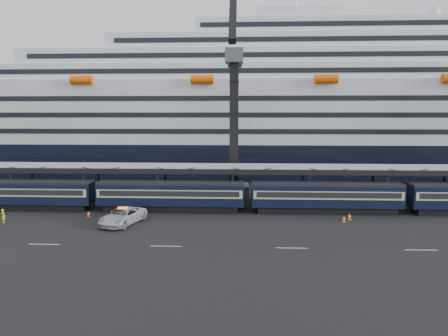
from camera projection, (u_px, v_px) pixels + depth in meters
The scene contains 10 objects.
ground at pixel (424, 237), 41.03m from camera, with size 260.00×260.00×0.00m, color black.
train at pixel (353, 196), 50.85m from camera, with size 133.05×3.00×4.05m.
canopy at pixel (380, 169), 54.19m from camera, with size 130.00×6.25×5.53m.
cruise_ship at pixel (325, 116), 84.98m from camera, with size 214.09×28.84×34.00m.
crane_dark_near at pixel (234, 119), 58.77m from camera, with size 4.50×17.75×35.08m.
pickup_truck at pixel (123, 216), 45.94m from camera, with size 3.06×6.63×1.84m, color #B6B7BE.
worker at pixel (3, 216), 46.41m from camera, with size 0.60×0.40×1.65m, color #E3F90D.
traffic_cone_b at pixel (89, 214), 49.28m from camera, with size 0.38×0.38×0.76m.
traffic_cone_c at pixel (350, 216), 47.92m from camera, with size 0.42×0.42×0.85m.
traffic_cone_d at pixel (344, 219), 46.91m from camera, with size 0.40×0.40×0.81m.
Camera 1 is at (-18.75, -40.63, 12.51)m, focal length 32.00 mm.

